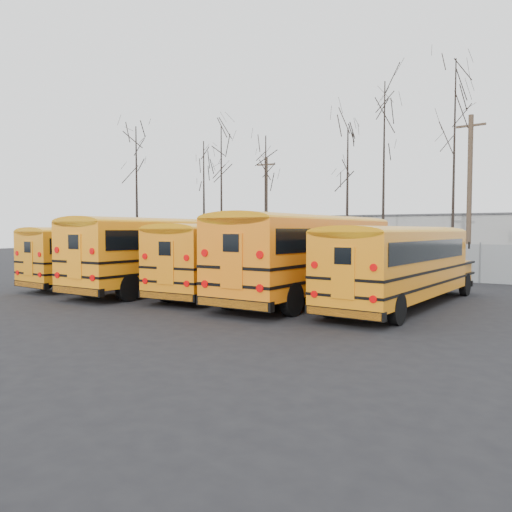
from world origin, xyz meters
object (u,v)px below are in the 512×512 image
Objects in this scene: bus_c at (239,253)px; bus_d at (313,249)px; bus_e at (401,259)px; bus_a at (118,251)px; bus_b at (172,247)px; utility_pole_right at (469,193)px; utility_pole_left at (266,211)px.

bus_c is 3.49m from bus_d.
bus_d is 3.56m from bus_e.
bus_a is 0.87× the size of bus_d.
bus_c is at bearing -177.48° from bus_e.
utility_pole_right is at bearing 58.98° from bus_b.
bus_a is 6.99m from bus_c.
bus_d reaches higher than bus_b.
bus_c reaches higher than bus_a.
bus_b reaches higher than bus_a.
bus_d is at bearing -95.38° from utility_pole_right.
bus_a is at bearing -124.11° from utility_pole_right.
bus_d is at bearing -59.10° from utility_pole_left.
utility_pole_right is (3.14, 15.65, 3.07)m from bus_d.
bus_a is 14.01m from bus_e.
utility_pole_left is (-3.91, 14.77, 2.24)m from bus_b.
utility_pole_right reaches higher than bus_b.
bus_d is at bearing -1.43° from bus_c.
utility_pole_left is (-0.32, 14.77, 2.48)m from bus_a.
bus_b is 1.13× the size of bus_e.
bus_d reaches higher than bus_c.
utility_pole_left reaches higher than bus_b.
bus_d is (6.87, 0.52, 0.04)m from bus_b.
bus_e is 20.49m from utility_pole_left.
bus_e is at bearing 2.56° from bus_b.
bus_b is 0.98× the size of bus_d.
bus_c is 1.34× the size of utility_pole_left.
bus_e reaches higher than bus_a.
bus_d is 16.26m from utility_pole_right.
utility_pole_right reaches higher than bus_a.
bus_e is at bearing -82.58° from utility_pole_right.
utility_pole_right is (13.60, 16.17, 3.35)m from bus_a.
utility_pole_left is (-7.29, 14.31, 2.41)m from bus_c.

